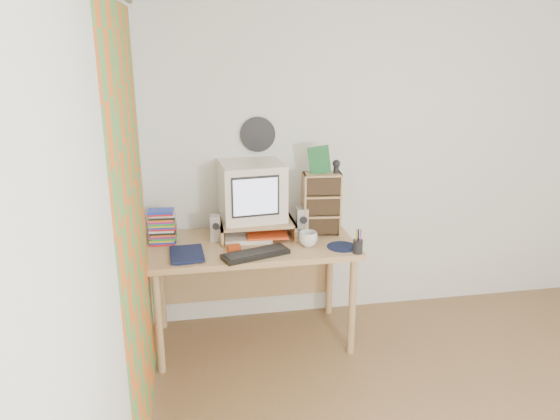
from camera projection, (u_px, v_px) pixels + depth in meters
name	position (u px, v px, depth m)	size (l,w,h in m)	color
back_wall	(380.00, 154.00, 4.09)	(3.50, 3.50, 0.00)	white
left_wall	(114.00, 261.00, 2.16)	(3.50, 3.50, 0.00)	white
curtain	(135.00, 241.00, 2.64)	(2.20, 2.20, 0.00)	orange
wall_disc	(258.00, 134.00, 3.86)	(0.25, 0.25, 0.02)	black
desk	(251.00, 257.00, 3.82)	(1.40, 0.70, 0.75)	tan
monitor_riser	(257.00, 224.00, 3.80)	(0.52, 0.30, 0.12)	tan
crt_monitor	(252.00, 192.00, 3.77)	(0.42, 0.42, 0.40)	silver
speaker_left	(216.00, 228.00, 3.72)	(0.07, 0.07, 0.19)	#AEAEB3
speaker_right	(302.00, 222.00, 3.81)	(0.08, 0.08, 0.21)	#AEAEB3
keyboard	(256.00, 254.00, 3.49)	(0.43, 0.14, 0.03)	black
dvd_stack	(163.00, 227.00, 3.67)	(0.17, 0.12, 0.24)	brown
cd_rack	(322.00, 204.00, 3.82)	(0.27, 0.14, 0.44)	tan
mug	(308.00, 239.00, 3.65)	(0.13, 0.13, 0.10)	silver
diary	(170.00, 254.00, 3.47)	(0.26, 0.19, 0.05)	#11183E
mousepad	(342.00, 247.00, 3.64)	(0.21, 0.21, 0.00)	black
pen_cup	(358.00, 244.00, 3.53)	(0.06, 0.06, 0.13)	black
papers	(255.00, 236.00, 3.79)	(0.32, 0.23, 0.04)	silver
red_box	(234.00, 248.00, 3.57)	(0.08, 0.05, 0.04)	#B63B13
game_box	(319.00, 160.00, 3.73)	(0.15, 0.03, 0.19)	#1B5F30
webcam	(336.00, 166.00, 3.76)	(0.05, 0.05, 0.09)	black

